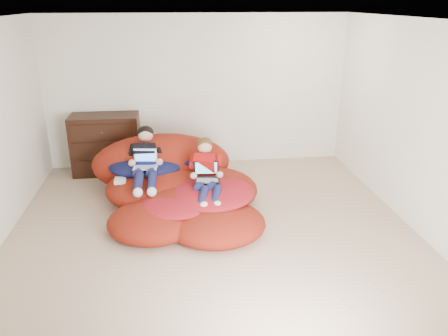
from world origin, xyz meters
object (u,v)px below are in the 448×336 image
(beanbag_pile, at_px, (177,186))
(laptop_black, at_px, (207,175))
(younger_boy, at_px, (206,169))
(dresser, at_px, (106,144))
(laptop_white, at_px, (146,162))
(older_boy, at_px, (146,157))

(beanbag_pile, xyz_separation_m, laptop_black, (0.40, -0.33, 0.28))
(younger_boy, relative_size, laptop_black, 2.88)
(younger_boy, bearing_deg, beanbag_pile, 145.10)
(dresser, height_order, younger_boy, younger_boy)
(laptop_black, bearing_deg, younger_boy, 90.00)
(younger_boy, xyz_separation_m, laptop_white, (-0.80, 0.36, 0.01))
(older_boy, bearing_deg, laptop_black, -32.55)
(younger_boy, distance_m, laptop_white, 0.88)
(dresser, bearing_deg, younger_boy, -47.98)
(laptop_white, height_order, laptop_black, laptop_white)
(dresser, bearing_deg, laptop_white, -61.89)
(dresser, distance_m, laptop_white, 1.49)
(beanbag_pile, height_order, older_boy, older_boy)
(older_boy, height_order, laptop_white, older_boy)
(laptop_black, bearing_deg, dresser, 131.16)
(beanbag_pile, relative_size, laptop_black, 7.25)
(dresser, xyz_separation_m, laptop_white, (0.70, -1.31, 0.14))
(laptop_black, bearing_deg, laptop_white, 153.06)
(laptop_white, distance_m, laptop_black, 0.90)
(older_boy, height_order, younger_boy, older_boy)
(older_boy, bearing_deg, beanbag_pile, -24.44)
(dresser, height_order, laptop_black, dresser)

